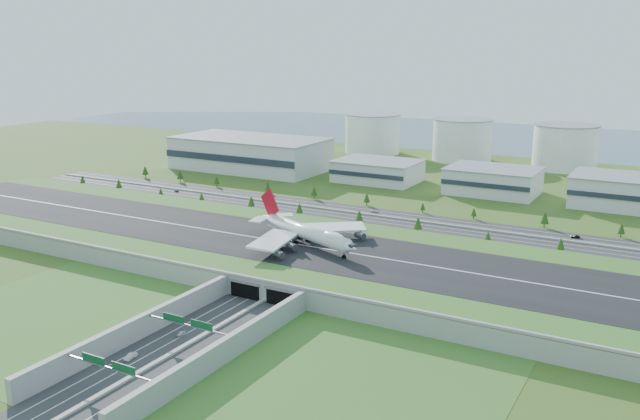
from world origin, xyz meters
The scene contains 23 objects.
ground centered at (0.00, 0.00, 0.00)m, with size 1200.00×1200.00×0.00m, color #284A17.
airfield_deck centered at (0.00, -0.09, 4.12)m, with size 520.00×100.00×9.20m.
underpass_road centered at (0.00, -99.42, 3.43)m, with size 38.80×120.40×8.00m.
sign_gantry_near centered at (0.00, -95.04, 6.95)m, with size 38.70×0.70×9.80m.
sign_gantry_far centered at (0.00, -130.04, 6.95)m, with size 38.70×0.70×9.80m.
north_expressway centered at (0.00, 95.00, 0.06)m, with size 560.00×36.00×0.12m, color #28282B.
tree_row centered at (-12.11, 96.43, 4.68)m, with size 496.01×48.67×8.46m.
hangar_west centered at (-170.00, 185.00, 12.50)m, with size 120.00×60.00×25.00m, color silver.
hangar_mid_a centered at (-60.00, 190.00, 7.50)m, with size 58.00×42.00×15.00m, color silver.
hangar_mid_b centered at (25.00, 190.00, 8.50)m, with size 58.00×42.00×17.00m, color silver.
hangar_mid_c centered at (105.00, 190.00, 9.50)m, with size 58.00×42.00×19.00m, color silver.
fuel_tank_a centered at (-120.00, 310.00, 17.50)m, with size 50.00×50.00×35.00m, color silver.
fuel_tank_b centered at (-35.00, 310.00, 17.50)m, with size 50.00×50.00×35.00m, color silver.
fuel_tank_c centered at (50.00, 310.00, 17.50)m, with size 50.00×50.00×35.00m, color silver.
bay_water centered at (0.00, 480.00, 0.03)m, with size 1200.00×260.00×0.06m, color #3A566F.
boeing_747 centered at (-10.81, 1.82, 14.24)m, with size 67.37×62.42×22.03m.
car_0 centered at (-7.20, -90.31, 0.83)m, with size 1.67×4.15×1.42m, color silver.
car_1 centered at (-9.47, -112.23, 0.98)m, with size 1.81×5.20×1.71m, color silver.
car_2 centered at (10.19, -76.96, 0.82)m, with size 2.31×5.01×1.39m, color #0B1B38.
car_3 centered at (11.93, -138.16, 0.84)m, with size 2.01×4.95×1.44m, color red.
car_4 centered at (-164.75, 89.35, 0.95)m, with size 1.95×4.86×1.65m, color slate.
car_5 centered at (92.01, 103.40, 0.89)m, with size 1.63×4.67×1.54m, color black.
car_7 centered at (-22.62, 102.61, 0.84)m, with size 2.03×4.99×1.45m, color white.
Camera 1 is at (140.94, -256.67, 98.60)m, focal length 38.00 mm.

